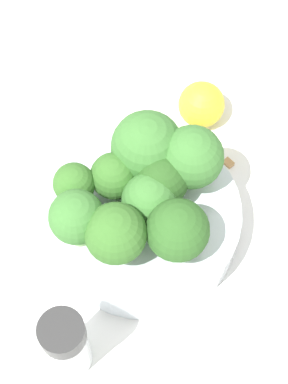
{
  "coord_description": "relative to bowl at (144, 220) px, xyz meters",
  "views": [
    {
      "loc": [
        0.14,
        0.18,
        0.51
      ],
      "look_at": [
        0.0,
        0.0,
        0.07
      ],
      "focal_mm": 60.0,
      "sensor_mm": 36.0,
      "label": 1
    }
  ],
  "objects": [
    {
      "name": "ground_plane",
      "position": [
        0.0,
        0.0,
        -0.02
      ],
      "size": [
        3.0,
        3.0,
        0.0
      ],
      "primitive_type": "plane",
      "color": "white"
    },
    {
      "name": "bowl",
      "position": [
        0.0,
        0.0,
        0.0
      ],
      "size": [
        0.16,
        0.16,
        0.04
      ],
      "primitive_type": "cylinder",
      "color": "silver",
      "rests_on": "ground_plane"
    },
    {
      "name": "broccoli_floret_0",
      "position": [
        0.0,
        0.01,
        0.05
      ],
      "size": [
        0.04,
        0.04,
        0.05
      ],
      "color": "#84AD66",
      "rests_on": "bowl"
    },
    {
      "name": "broccoli_floret_1",
      "position": [
        0.04,
        0.02,
        0.06
      ],
      "size": [
        0.05,
        0.05,
        0.06
      ],
      "color": "#84AD66",
      "rests_on": "bowl"
    },
    {
      "name": "broccoli_floret_2",
      "position": [
        0.01,
        -0.03,
        0.04
      ],
      "size": [
        0.04,
        0.04,
        0.04
      ],
      "color": "#8EB770",
      "rests_on": "bowl"
    },
    {
      "name": "broccoli_floret_3",
      "position": [
        -0.05,
        -0.0,
        0.06
      ],
      "size": [
        0.05,
        0.05,
        0.06
      ],
      "color": "#84AD66",
      "rests_on": "bowl"
    },
    {
      "name": "broccoli_floret_4",
      "position": [
        0.05,
        -0.01,
        0.05
      ],
      "size": [
        0.04,
        0.04,
        0.06
      ],
      "color": "#8EB770",
      "rests_on": "bowl"
    },
    {
      "name": "broccoli_floret_5",
      "position": [
        -0.03,
        -0.03,
        0.05
      ],
      "size": [
        0.06,
        0.06,
        0.06
      ],
      "color": "#8EB770",
      "rests_on": "bowl"
    },
    {
      "name": "broccoli_floret_6",
      "position": [
        -0.0,
        0.04,
        0.05
      ],
      "size": [
        0.05,
        0.05,
        0.06
      ],
      "color": "#84AD66",
      "rests_on": "bowl"
    },
    {
      "name": "broccoli_floret_7",
      "position": [
        0.04,
        -0.04,
        0.05
      ],
      "size": [
        0.03,
        0.03,
        0.04
      ],
      "color": "#8EB770",
      "rests_on": "bowl"
    },
    {
      "name": "broccoli_floret_8",
      "position": [
        -0.02,
        -0.0,
        0.05
      ],
      "size": [
        0.04,
        0.04,
        0.05
      ],
      "color": "#84AD66",
      "rests_on": "bowl"
    },
    {
      "name": "pepper_shaker",
      "position": [
        0.11,
        0.05,
        0.02
      ],
      "size": [
        0.03,
        0.03,
        0.08
      ],
      "color": "silver",
      "rests_on": "ground_plane"
    },
    {
      "name": "lemon_wedge",
      "position": [
        -0.11,
        -0.06,
        0.0
      ],
      "size": [
        0.04,
        0.04,
        0.04
      ],
      "primitive_type": "sphere",
      "color": "yellow",
      "rests_on": "ground_plane"
    },
    {
      "name": "almond_crumb_0",
      "position": [
        -0.07,
        -0.08,
        -0.02
      ],
      "size": [
        0.01,
        0.01,
        0.01
      ],
      "primitive_type": "cube",
      "rotation": [
        0.0,
        0.0,
        5.29
      ],
      "color": "olive",
      "rests_on": "ground_plane"
    },
    {
      "name": "almond_crumb_1",
      "position": [
        -0.1,
        -0.01,
        -0.02
      ],
      "size": [
        0.01,
        0.01,
        0.01
      ],
      "primitive_type": "cube",
      "rotation": [
        0.0,
        0.0,
        1.67
      ],
      "color": "#AD7F4C",
      "rests_on": "ground_plane"
    },
    {
      "name": "almond_crumb_2",
      "position": [
        -0.11,
        -0.05,
        -0.02
      ],
      "size": [
        0.01,
        0.01,
        0.01
      ],
      "primitive_type": "cube",
      "rotation": [
        0.0,
        0.0,
        5.32
      ],
      "color": "tan",
      "rests_on": "ground_plane"
    }
  ]
}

